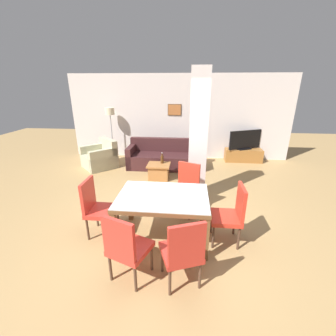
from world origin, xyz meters
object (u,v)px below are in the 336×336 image
Objects in this scene: coffee_table at (159,171)px; tv_screen at (245,140)px; armchair at (101,158)px; tv_stand at (243,155)px; dining_chair_far_right at (186,186)px; dining_table at (163,205)px; dining_chair_near_right at (183,250)px; bottle at (162,159)px; dining_chair_near_left at (126,246)px; sofa at (164,158)px; dining_chair_head_left at (97,206)px; dining_chair_head_right at (231,212)px; floor_lamp at (110,116)px.

coffee_table is 3.10m from tv_screen.
tv_screen reaches higher than armchair.
dining_chair_far_right is at bearing -118.90° from tv_stand.
dining_table is 0.98m from dining_chair_near_right.
armchair is 4.24× the size of bottle.
dining_chair_far_right is (0.69, 1.78, 0.00)m from dining_chair_near_left.
sofa is (-0.36, 3.35, -0.32)m from dining_table.
dining_table is at bearing 170.97° from armchair.
armchair is 2.02m from coffee_table.
dining_chair_near_left is (0.74, -0.90, 0.00)m from dining_chair_head_left.
dining_chair_far_right is 1.79m from bottle.
dining_chair_head_right is 5.26m from floor_lamp.
dining_chair_near_right and dining_chair_far_right have the same top height.
bottle is (0.02, 3.43, -0.01)m from dining_chair_near_left.
dining_chair_near_left is at bearing 90.36° from dining_chair_far_right.
dining_chair_far_right is 1.00× the size of dining_chair_head_right.
tv_screen is at bearing 141.92° from dining_chair_head_left.
dining_chair_near_right is 0.45× the size of sofa.
dining_chair_head_right reaches higher than dining_table.
tv_stand is at bearing 0.93° from floor_lamp.
tv_stand is at bearing 141.92° from dining_chair_head_left.
dining_table is 1.16× the size of armchair.
tv_screen is (1.79, 5.03, 0.18)m from dining_chair_near_right.
tv_screen is (2.50, 0.77, 0.42)m from sofa.
dining_chair_head_left is at bearing 126.75° from dining_chair_near_right.
dining_chair_far_right is at bearing 39.22° from dining_chair_head_right.
dining_chair_head_left is 4.29m from floor_lamp.
dining_chair_far_right is (0.35, 0.87, -0.08)m from dining_table.
sofa is 1.28× the size of floor_lamp.
coffee_table is (0.68, 2.42, -0.32)m from dining_chair_head_left.
floor_lamp is (0.10, 0.89, 1.11)m from armchair.
coffee_table is at bearing 81.93° from dining_chair_near_right.
dining_chair_near_left is 3.34m from coffee_table.
dining_chair_head_left is 1.00× the size of dining_chair_head_right.
coffee_table is (-0.75, 3.34, -0.32)m from dining_chair_near_right.
tv_screen is at bearing 49.66° from dining_chair_near_right.
dining_table is 0.66× the size of sofa.
dining_chair_far_right is 3.72m from tv_stand.
dining_chair_head_left is at bearing 155.85° from armchair.
dining_chair_far_right is at bearing 69.23° from dining_chair_near_right.
dining_table is at bearing -61.64° from floor_lamp.
floor_lamp reaches higher than dining_chair_near_right.
dining_chair_head_left reaches higher than tv_stand.
dining_chair_near_left is 1.00× the size of dining_chair_head_right.
dining_chair_head_right is at bearing 113.01° from sofa.
dining_chair_head_left is at bearing -74.83° from floor_lamp.
tv_screen is at bearing 33.69° from coffee_table.
tv_screen is at bearing 84.66° from dining_chair_near_left.
dining_chair_near_right is at bearing -69.27° from dining_table.
tv_screen is at bearing 62.56° from dining_table.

